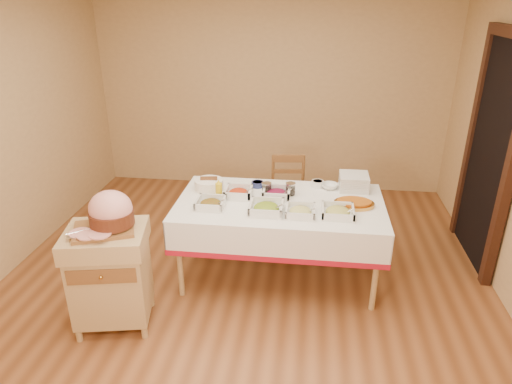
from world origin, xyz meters
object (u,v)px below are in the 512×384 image
butcher_cart (110,272)px  preserve_jar_left (267,189)px  brass_platter (354,203)px  dining_table (280,218)px  bread_basket (209,184)px  plate_stack (354,182)px  mustard_bottle (219,190)px  ham_on_board (110,213)px  preserve_jar_right (290,189)px  dining_chair (288,195)px

butcher_cart → preserve_jar_left: 1.52m
preserve_jar_left → brass_platter: bearing=-10.5°
dining_table → brass_platter: bearing=-0.2°
bread_basket → butcher_cart: bearing=-118.4°
dining_table → butcher_cart: size_ratio=2.17×
butcher_cart → plate_stack: plate_stack is taller
bread_basket → plate_stack: plate_stack is taller
mustard_bottle → plate_stack: 1.26m
mustard_bottle → bread_basket: mustard_bottle is taller
ham_on_board → mustard_bottle: size_ratio=2.49×
dining_table → brass_platter: size_ratio=5.20×
butcher_cart → brass_platter: size_ratio=2.39×
bread_basket → preserve_jar_right: bearing=-2.3°
dining_table → plate_stack: bearing=29.1°
brass_platter → dining_chair: bearing=125.0°
preserve_jar_right → bread_basket: size_ratio=0.44×
ham_on_board → bread_basket: size_ratio=1.73×
butcher_cart → preserve_jar_right: (1.32, 1.01, 0.34)m
ham_on_board → mustard_bottle: bearing=51.2°
brass_platter → preserve_jar_left: bearing=169.5°
butcher_cart → mustard_bottle: size_ratio=4.57×
preserve_jar_left → plate_stack: size_ratio=0.43×
ham_on_board → brass_platter: ham_on_board is taller
mustard_bottle → plate_stack: bearing=17.1°
ham_on_board → bread_basket: 1.13m
dining_chair → ham_on_board: 2.15m
mustard_bottle → butcher_cart: bearing=-129.5°
plate_stack → dining_table: bearing=-150.9°
dining_chair → preserve_jar_right: size_ratio=7.42×
dining_chair → mustard_bottle: 1.12m
butcher_cart → dining_chair: bearing=53.6°
dining_table → plate_stack: (0.66, 0.37, 0.23)m
dining_table → bread_basket: bearing=164.3°
brass_platter → bread_basket: bearing=171.7°
preserve_jar_left → bread_basket: 0.55m
preserve_jar_right → mustard_bottle: 0.65m
preserve_jar_left → bread_basket: bread_basket is taller
butcher_cart → preserve_jar_right: size_ratio=7.27×
bread_basket → brass_platter: size_ratio=0.75×
dining_table → dining_chair: 0.89m
bread_basket → brass_platter: 1.34m
preserve_jar_left → brass_platter: size_ratio=0.32×
butcher_cart → preserve_jar_right: preserve_jar_right is taller
preserve_jar_right → butcher_cart: bearing=-142.7°
dining_chair → preserve_jar_left: bearing=-102.3°
plate_stack → ham_on_board: bearing=-147.6°
preserve_jar_right → mustard_bottle: size_ratio=0.63×
butcher_cart → dining_chair: size_ratio=0.98×
butcher_cart → bread_basket: bearing=61.6°
dining_chair → plate_stack: size_ratio=3.23×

